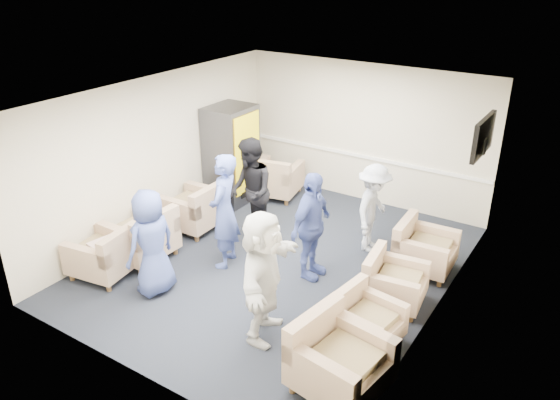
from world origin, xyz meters
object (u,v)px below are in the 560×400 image
Objects in this scene: armchair_right_midnear at (364,321)px; armchair_left_mid at (143,238)px; armchair_right_near at (336,361)px; vending_machine at (232,155)px; person_back_right at (373,208)px; armchair_corner at (275,179)px; armchair_right_far at (422,250)px; person_mid_left at (224,211)px; armchair_left_near at (107,255)px; person_front_right at (263,276)px; person_back_left at (250,192)px; person_front_left at (151,243)px; armchair_right_midfar at (392,283)px; armchair_left_far at (196,210)px; person_mid_right at (311,226)px.

armchair_left_mid is at bearing 98.73° from armchair_right_midnear.
armchair_right_near is 0.93m from armchair_right_midnear.
person_back_right is at bearing -6.24° from vending_machine.
armchair_right_midnear is (3.84, 0.04, -0.07)m from armchair_left_mid.
armchair_corner is 2.72m from person_back_right.
armchair_right_far is 3.11m from person_mid_left.
person_mid_left reaches higher than armchair_left_near.
armchair_corner reaches higher than armchair_right_far.
person_mid_left reaches higher than person_front_right.
person_back_left reaches higher than person_back_right.
vending_machine is at bearing 65.71° from armchair_right_midnear.
person_front_left is 2.02m from person_back_left.
person_back_left is (0.69, -1.77, 0.54)m from armchair_corner.
armchair_left_mid is at bearing 62.09° from person_front_right.
person_back_left reaches higher than armchair_right_far.
person_mid_left is (-2.60, -0.43, 0.60)m from armchair_right_midfar.
person_back_right is at bearing 77.65° from armchair_right_far.
armchair_corner is (0.39, 1.94, 0.00)m from armchair_left_far.
armchair_right_midfar is at bearing 106.52° from armchair_left_mid.
armchair_left_near reaches higher than armchair_right_midnear.
person_mid_right is at bearing 114.10° from armchair_left_near.
person_front_left is (-3.11, 0.32, 0.42)m from armchair_right_near.
armchair_right_far is (0.04, 1.09, 0.02)m from armchair_right_midfar.
person_front_left is at bearing 74.43° from person_front_right.
vending_machine is (-4.12, 3.50, 0.58)m from armchair_right_near.
person_mid_right is 0.96× the size of person_front_right.
person_front_right is at bearing -171.29° from person_mid_right.
vending_machine is 1.04× the size of person_mid_left.
person_mid_left is 1.23× the size of person_back_right.
person_back_left is at bearing -42.43° from vending_machine.
armchair_right_far is 0.48× the size of person_mid_left.
person_mid_right is (1.30, 0.42, -0.08)m from person_mid_left.
armchair_right_near is 0.99× the size of armchair_corner.
person_front_right is (1.89, 0.04, 0.08)m from person_front_left.
person_mid_right is (2.70, -1.60, -0.11)m from vending_machine.
armchair_right_far is (3.83, 0.85, -0.03)m from armchair_left_far.
armchair_left_mid is at bearing 115.99° from armchair_right_far.
person_mid_right is (-1.31, -0.01, 0.53)m from armchair_right_midfar.
armchair_corner is 0.68× the size of person_front_left.
armchair_right_far is 0.55× the size of person_front_left.
person_back_left is 2.53m from person_front_right.
armchair_corner is 3.82m from person_front_left.
armchair_right_far is 0.82× the size of armchair_corner.
person_mid_left is (-2.65, -1.52, 0.58)m from armchair_right_far.
armchair_left_mid is 1.88m from person_back_left.
armchair_left_near is 0.91× the size of armchair_corner.
armchair_right_midfar is 0.48× the size of person_mid_left.
person_mid_right is (2.09, -2.19, 0.48)m from armchair_corner.
armchair_right_near reaches higher than armchair_right_far.
person_front_right is (-0.23, -2.80, 0.13)m from person_back_right.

